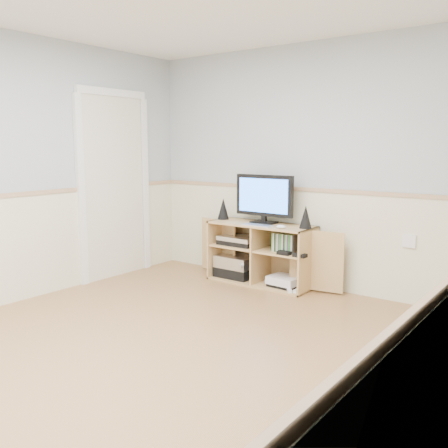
{
  "coord_description": "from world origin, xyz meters",
  "views": [
    {
      "loc": [
        2.35,
        -2.41,
        1.47
      ],
      "look_at": [
        -0.37,
        1.2,
        0.76
      ],
      "focal_mm": 40.0,
      "sensor_mm": 36.0,
      "label": 1
    }
  ],
  "objects_px": {
    "media_cabinet": "(264,252)",
    "keyboard": "(258,225)",
    "monitor": "(264,197)",
    "game_consoles": "(284,282)"
  },
  "relations": [
    {
      "from": "monitor",
      "to": "keyboard",
      "type": "distance_m",
      "value": 0.34
    },
    {
      "from": "media_cabinet",
      "to": "keyboard",
      "type": "xyz_separation_m",
      "value": [
        0.04,
        -0.19,
        0.32
      ]
    },
    {
      "from": "monitor",
      "to": "keyboard",
      "type": "relative_size",
      "value": 2.14
    },
    {
      "from": "monitor",
      "to": "game_consoles",
      "type": "relative_size",
      "value": 1.51
    },
    {
      "from": "media_cabinet",
      "to": "keyboard",
      "type": "height_order",
      "value": "keyboard"
    },
    {
      "from": "media_cabinet",
      "to": "keyboard",
      "type": "bearing_deg",
      "value": -77.26
    },
    {
      "from": "monitor",
      "to": "keyboard",
      "type": "bearing_deg",
      "value": -76.96
    },
    {
      "from": "keyboard",
      "to": "monitor",
      "type": "bearing_deg",
      "value": 99.68
    },
    {
      "from": "monitor",
      "to": "media_cabinet",
      "type": "bearing_deg",
      "value": 90.0
    },
    {
      "from": "media_cabinet",
      "to": "monitor",
      "type": "relative_size",
      "value": 2.64
    }
  ]
}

